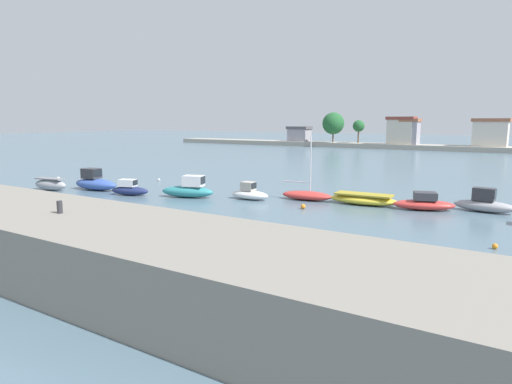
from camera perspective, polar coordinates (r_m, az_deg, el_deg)
ground_plane at (r=37.05m, az=-25.15°, el=-2.10°), size 400.00×400.00×0.00m
mooring_bollard at (r=21.11m, az=-23.51°, el=-1.75°), size 0.23×0.23×0.54m
moored_boat_0 at (r=47.26m, az=-24.49°, el=0.88°), size 3.93×1.68×1.17m
moored_boat_1 at (r=45.89m, az=-19.63°, el=1.14°), size 5.13×2.19×2.05m
moored_boat_2 at (r=41.73m, az=-15.66°, el=0.35°), size 3.74×2.13×1.42m
moored_boat_3 at (r=39.45m, az=-8.48°, el=0.33°), size 4.93×2.86×1.91m
moored_boat_4 at (r=38.09m, az=-0.83°, el=-0.18°), size 3.54×1.56×1.48m
moored_boat_5 at (r=38.06m, az=6.42°, el=-0.40°), size 4.49×2.12×5.30m
moored_boat_6 at (r=36.77m, az=13.40°, el=-0.90°), size 5.62×2.19×0.86m
moored_boat_7 at (r=35.85m, az=20.41°, el=-1.34°), size 4.71×3.01×1.34m
moored_boat_8 at (r=36.85m, az=26.84°, el=-1.33°), size 4.34×1.71×1.75m
mooring_buoy_0 at (r=34.23m, az=5.96°, el=-1.82°), size 0.37×0.37×0.37m
mooring_buoy_1 at (r=50.72m, az=-12.13°, el=1.51°), size 0.29×0.29×0.29m
mooring_buoy_2 at (r=26.64m, az=27.90°, el=-6.06°), size 0.29×0.29×0.29m
mooring_buoy_3 at (r=55.14m, az=-23.64°, el=1.58°), size 0.36×0.36×0.36m
distant_shoreline at (r=111.47m, az=16.68°, el=6.39°), size 123.45×7.16×8.55m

